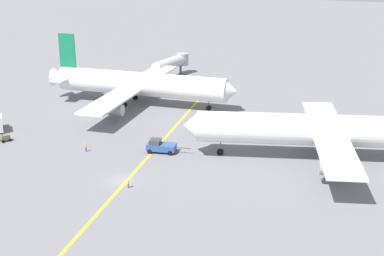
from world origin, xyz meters
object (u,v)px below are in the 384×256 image
at_px(airliner_being_pushed, 320,130).
at_px(pushback_tug, 161,146).
at_px(airliner_at_gate_left, 140,84).
at_px(ground_crew_marshaller_foreground, 86,147).
at_px(gse_gpu_cart_small, 5,138).
at_px(ground_crew_ramp_agent_by_cones, 128,183).
at_px(jet_bridge, 173,62).

bearing_deg(airliner_being_pushed, pushback_tug, -167.10).
relative_size(airliner_at_gate_left, pushback_tug, 5.50).
xyz_separation_m(airliner_being_pushed, ground_crew_marshaller_foreground, (-43.24, -11.44, -4.79)).
xyz_separation_m(gse_gpu_cart_small, ground_crew_ramp_agent_by_cones, (33.58, -11.78, 0.00)).
bearing_deg(jet_bridge, pushback_tug, -70.92).
bearing_deg(airliner_being_pushed, ground_crew_marshaller_foreground, -165.18).
relative_size(airliner_being_pushed, ground_crew_marshaller_foreground, 29.45).
height_order(pushback_tug, ground_crew_marshaller_foreground, pushback_tug).
relative_size(pushback_tug, gse_gpu_cart_small, 3.39).
bearing_deg(airliner_at_gate_left, ground_crew_ramp_agent_by_cones, -67.80).
height_order(ground_crew_marshaller_foreground, ground_crew_ramp_agent_by_cones, ground_crew_marshaller_foreground).
bearing_deg(airliner_being_pushed, airliner_at_gate_left, 155.22).
relative_size(gse_gpu_cart_small, ground_crew_marshaller_foreground, 1.54).
relative_size(ground_crew_marshaller_foreground, jet_bridge, 0.11).
distance_m(gse_gpu_cart_small, ground_crew_marshaller_foreground, 18.56).
height_order(ground_crew_marshaller_foreground, jet_bridge, jet_bridge).
distance_m(pushback_tug, ground_crew_ramp_agent_by_cones, 16.99).
distance_m(ground_crew_marshaller_foreground, jet_bridge, 62.90).
distance_m(gse_gpu_cart_small, jet_bridge, 64.27).
distance_m(pushback_tug, gse_gpu_cart_small, 32.81).
distance_m(airliner_being_pushed, gse_gpu_cart_small, 63.12).
distance_m(airliner_at_gate_left, ground_crew_marshaller_foreground, 33.43).
relative_size(airliner_being_pushed, ground_crew_ramp_agent_by_cones, 32.58).
distance_m(airliner_at_gate_left, ground_crew_ramp_agent_by_cones, 49.03).
bearing_deg(ground_crew_marshaller_foreground, jet_bridge, 95.61).
relative_size(airliner_at_gate_left, gse_gpu_cart_small, 18.66).
bearing_deg(gse_gpu_cart_small, ground_crew_marshaller_foreground, 1.42).
bearing_deg(pushback_tug, ground_crew_marshaller_foreground, -161.24).
bearing_deg(ground_crew_ramp_agent_by_cones, jet_bridge, 105.81).
bearing_deg(airliner_being_pushed, jet_bridge, 134.04).
distance_m(airliner_being_pushed, jet_bridge, 71.05).
xyz_separation_m(gse_gpu_cart_small, jet_bridge, (12.41, 62.96, 3.61)).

